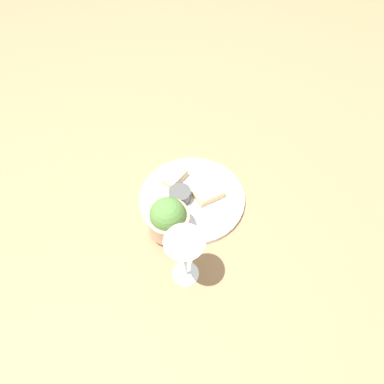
% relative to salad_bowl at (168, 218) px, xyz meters
% --- Properties ---
extents(ground_plane, '(4.00, 4.00, 0.00)m').
position_rel_salad_bowl_xyz_m(ground_plane, '(0.10, 0.07, -0.06)').
color(ground_plane, '#93704C').
extents(dinner_plate, '(0.31, 0.31, 0.01)m').
position_rel_salad_bowl_xyz_m(dinner_plate, '(0.10, 0.07, -0.05)').
color(dinner_plate, silver).
rests_on(dinner_plate, ground_plane).
extents(salad_bowl, '(0.11, 0.11, 0.11)m').
position_rel_salad_bowl_xyz_m(salad_bowl, '(0.00, 0.00, 0.00)').
color(salad_bowl, tan).
rests_on(salad_bowl, dinner_plate).
extents(sauce_ramekin, '(0.06, 0.06, 0.03)m').
position_rel_salad_bowl_xyz_m(sauce_ramekin, '(0.06, 0.08, -0.03)').
color(sauce_ramekin, '#4C4C4C').
rests_on(sauce_ramekin, dinner_plate).
extents(cheese_toast_near, '(0.09, 0.06, 0.03)m').
position_rel_salad_bowl_xyz_m(cheese_toast_near, '(0.14, 0.05, -0.04)').
color(cheese_toast_near, '#D1B27F').
rests_on(cheese_toast_near, dinner_plate).
extents(cheese_toast_far, '(0.09, 0.08, 0.03)m').
position_rel_salad_bowl_xyz_m(cheese_toast_far, '(0.08, 0.15, -0.04)').
color(cheese_toast_far, '#D1B27F').
rests_on(cheese_toast_far, dinner_plate).
extents(wine_glass, '(0.09, 0.09, 0.17)m').
position_rel_salad_bowl_xyz_m(wine_glass, '(-0.01, -0.13, 0.07)').
color(wine_glass, silver).
rests_on(wine_glass, ground_plane).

